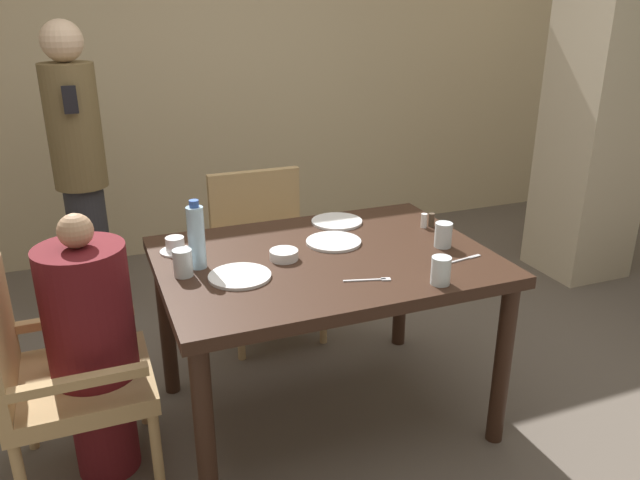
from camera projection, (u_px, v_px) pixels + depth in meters
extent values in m
plane|color=#60564C|center=(324.00, 413.00, 2.84)|extent=(16.00, 16.00, 0.00)
cube|color=#C6B289|center=(202.00, 54.00, 4.31)|extent=(8.00, 0.06, 2.80)
cube|color=beige|center=(605.00, 69.00, 3.87)|extent=(0.51, 0.51, 2.70)
cube|color=#331E14|center=(324.00, 261.00, 2.57)|extent=(1.34, 0.98, 0.05)
cylinder|color=#331E14|center=(205.00, 438.00, 2.12)|extent=(0.07, 0.07, 0.73)
cylinder|color=#331E14|center=(502.00, 365.00, 2.54)|extent=(0.07, 0.07, 0.73)
cylinder|color=#331E14|center=(167.00, 323.00, 2.87)|extent=(0.07, 0.07, 0.73)
cylinder|color=#331E14|center=(401.00, 282.00, 3.29)|extent=(0.07, 0.07, 0.73)
cube|color=tan|center=(81.00, 383.00, 2.35)|extent=(0.52, 0.52, 0.07)
cube|color=tan|center=(74.00, 319.00, 2.51)|extent=(0.47, 0.04, 0.04)
cube|color=tan|center=(77.00, 382.00, 2.09)|extent=(0.47, 0.04, 0.04)
cylinder|color=tan|center=(142.00, 387.00, 2.71)|extent=(0.04, 0.04, 0.37)
cylinder|color=tan|center=(157.00, 453.00, 2.31)|extent=(0.04, 0.04, 0.37)
cylinder|color=tan|center=(28.00, 410.00, 2.55)|extent=(0.04, 0.04, 0.37)
cylinder|color=#5B1419|center=(104.00, 420.00, 2.44)|extent=(0.24, 0.24, 0.44)
cylinder|color=#5B1419|center=(88.00, 312.00, 2.27)|extent=(0.32, 0.32, 0.51)
sphere|color=tan|center=(75.00, 231.00, 2.16)|extent=(0.12, 0.12, 0.12)
cube|color=tan|center=(269.00, 265.00, 3.40)|extent=(0.52, 0.52, 0.07)
cube|color=tan|center=(255.00, 208.00, 3.51)|extent=(0.52, 0.05, 0.43)
cube|color=tan|center=(310.00, 233.00, 3.42)|extent=(0.04, 0.47, 0.04)
cube|color=tan|center=(224.00, 245.00, 3.26)|extent=(0.04, 0.47, 0.04)
cylinder|color=tan|center=(323.00, 312.00, 3.36)|extent=(0.04, 0.04, 0.37)
cylinder|color=tan|center=(241.00, 327.00, 3.20)|extent=(0.04, 0.04, 0.37)
cylinder|color=tan|center=(295.00, 279.00, 3.75)|extent=(0.04, 0.04, 0.37)
cylinder|color=tan|center=(220.00, 291.00, 3.60)|extent=(0.04, 0.04, 0.37)
cylinder|color=#2D2D33|center=(92.00, 251.00, 3.62)|extent=(0.22, 0.22, 0.78)
cylinder|color=brown|center=(74.00, 127.00, 3.35)|extent=(0.28, 0.28, 0.67)
sphere|color=beige|center=(62.00, 41.00, 3.19)|extent=(0.22, 0.22, 0.22)
cube|color=black|center=(70.00, 100.00, 3.14)|extent=(0.07, 0.01, 0.14)
cylinder|color=white|center=(337.00, 221.00, 2.93)|extent=(0.24, 0.24, 0.01)
cylinder|color=white|center=(334.00, 242.00, 2.69)|extent=(0.24, 0.24, 0.01)
cylinder|color=white|center=(240.00, 276.00, 2.35)|extent=(0.24, 0.24, 0.01)
cylinder|color=white|center=(176.00, 251.00, 2.59)|extent=(0.13, 0.13, 0.01)
cylinder|color=white|center=(175.00, 244.00, 2.58)|extent=(0.08, 0.08, 0.06)
cylinder|color=white|center=(284.00, 255.00, 2.51)|extent=(0.12, 0.12, 0.04)
cylinder|color=#A3C6DB|center=(196.00, 238.00, 2.40)|extent=(0.07, 0.07, 0.25)
cylinder|color=#3359B2|center=(194.00, 204.00, 2.35)|extent=(0.04, 0.04, 0.03)
cylinder|color=silver|center=(441.00, 271.00, 2.29)|extent=(0.07, 0.07, 0.11)
cylinder|color=silver|center=(443.00, 235.00, 2.63)|extent=(0.07, 0.07, 0.11)
cylinder|color=silver|center=(183.00, 263.00, 2.35)|extent=(0.07, 0.07, 0.11)
cylinder|color=white|center=(424.00, 221.00, 2.86)|extent=(0.03, 0.03, 0.07)
cylinder|color=#4C3D2D|center=(431.00, 220.00, 2.87)|extent=(0.03, 0.03, 0.06)
cube|color=silver|center=(364.00, 280.00, 2.33)|extent=(0.16, 0.05, 0.00)
cube|color=silver|center=(386.00, 279.00, 2.34)|extent=(0.04, 0.03, 0.00)
cube|color=silver|center=(459.00, 260.00, 2.50)|extent=(0.16, 0.03, 0.00)
cube|color=silver|center=(474.00, 256.00, 2.54)|extent=(0.06, 0.03, 0.00)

